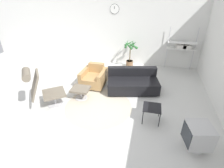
% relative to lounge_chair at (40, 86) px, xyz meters
% --- Properties ---
extents(ground_plane, '(12.00, 12.00, 0.00)m').
position_rel_lounge_chair_xyz_m(ground_plane, '(1.42, 0.41, -0.67)').
color(ground_plane, silver).
extents(wall_back, '(12.00, 0.09, 2.80)m').
position_rel_lounge_chair_xyz_m(wall_back, '(1.42, 3.70, 0.73)').
color(wall_back, silver).
rests_on(wall_back, ground_plane).
extents(round_rug, '(1.89, 1.89, 0.01)m').
position_rel_lounge_chair_xyz_m(round_rug, '(1.48, 0.34, -0.67)').
color(round_rug, '#BCB29E').
rests_on(round_rug, ground_plane).
extents(lounge_chair, '(1.09, 1.01, 1.17)m').
position_rel_lounge_chair_xyz_m(lounge_chair, '(0.00, 0.00, 0.00)').
color(lounge_chair, '#BCBCC1').
rests_on(lounge_chair, ground_plane).
extents(ottoman, '(0.53, 0.45, 0.35)m').
position_rel_lounge_chair_xyz_m(ottoman, '(0.84, 0.64, -0.41)').
color(ottoman, '#BCBCC1').
rests_on(ottoman, ground_plane).
extents(armchair_red, '(0.80, 0.85, 0.69)m').
position_rel_lounge_chair_xyz_m(armchair_red, '(0.98, 1.50, -0.41)').
color(armchair_red, silver).
rests_on(armchair_red, ground_plane).
extents(couch_low, '(1.74, 1.19, 0.68)m').
position_rel_lounge_chair_xyz_m(couch_low, '(2.29, 1.47, -0.42)').
color(couch_low, black).
rests_on(couch_low, ground_plane).
extents(side_table, '(0.43, 0.43, 0.41)m').
position_rel_lounge_chair_xyz_m(side_table, '(2.93, 0.09, -0.31)').
color(side_table, black).
rests_on(side_table, ground_plane).
extents(crt_television, '(0.57, 0.58, 0.60)m').
position_rel_lounge_chair_xyz_m(crt_television, '(3.86, -0.59, -0.34)').
color(crt_television, '#B7B7B7').
rests_on(crt_television, ground_plane).
extents(potted_plant, '(0.61, 0.64, 1.15)m').
position_rel_lounge_chair_xyz_m(potted_plant, '(1.94, 3.29, -0.10)').
color(potted_plant, brown).
rests_on(potted_plant, ground_plane).
extents(shelf_unit, '(1.05, 0.28, 1.66)m').
position_rel_lounge_chair_xyz_m(shelf_unit, '(3.91, 3.43, 0.28)').
color(shelf_unit, '#BCBCC1').
rests_on(shelf_unit, ground_plane).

